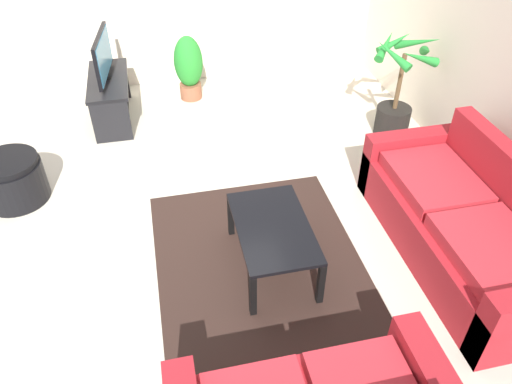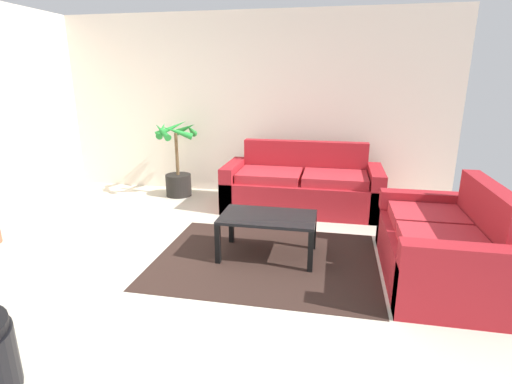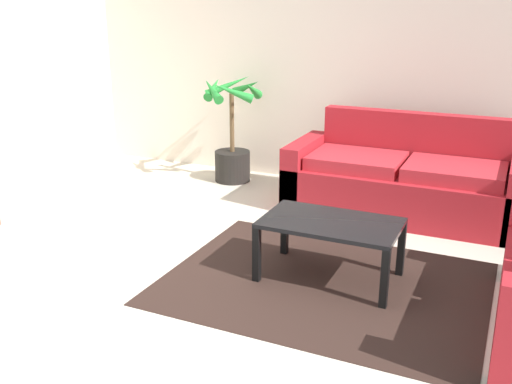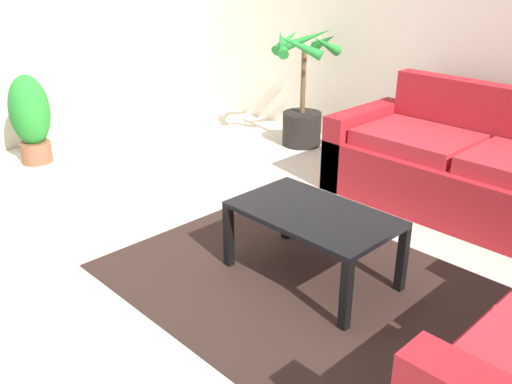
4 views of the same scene
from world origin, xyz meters
TOP-DOWN VIEW (x-y plane):
  - ground_plane at (0.00, 0.00)m, footprint 6.60×6.60m
  - wall_back at (0.00, 3.00)m, footprint 6.00×0.06m
  - couch_main at (0.88, 2.28)m, footprint 2.12×0.90m
  - coffee_table at (0.67, 0.70)m, footprint 0.95×0.57m
  - area_rug at (0.67, 0.60)m, footprint 2.20×1.70m
  - potted_palm at (-1.05, 2.55)m, footprint 0.71×0.75m
  - potted_plant_small at (-2.43, 0.40)m, footprint 0.36×0.36m

SIDE VIEW (x-z plane):
  - ground_plane at x=0.00m, z-range 0.00..0.00m
  - area_rug at x=0.67m, z-range 0.00..0.01m
  - couch_main at x=0.88m, z-range -0.15..0.75m
  - coffee_table at x=0.67m, z-range 0.16..0.60m
  - potted_plant_small at x=-2.43m, z-range 0.02..0.84m
  - potted_palm at x=-1.05m, z-range -0.11..1.04m
  - wall_back at x=0.00m, z-range 0.00..2.70m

